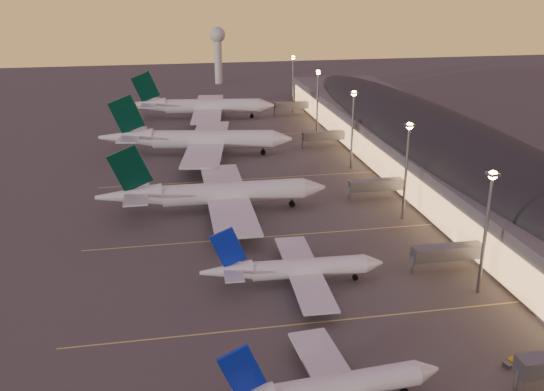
{
  "coord_description": "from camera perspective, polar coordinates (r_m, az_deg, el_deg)",
  "views": [
    {
      "loc": [
        -24.73,
        -98.88,
        60.44
      ],
      "look_at": [
        2.0,
        45.0,
        7.0
      ],
      "focal_mm": 40.0,
      "sensor_mm": 36.0,
      "label": 1
    }
  ],
  "objects": [
    {
      "name": "radar_tower",
      "position": [
        362.61,
        -5.12,
        13.88
      ],
      "size": [
        9.0,
        9.0,
        32.5
      ],
      "color": "silver",
      "rests_on": "ground"
    },
    {
      "name": "airliner_narrow_south",
      "position": [
        93.49,
        5.19,
        -17.66
      ],
      "size": [
        36.53,
        32.71,
        13.04
      ],
      "rotation": [
        0.0,
        0.0,
        0.08
      ],
      "color": "silver",
      "rests_on": "ground"
    },
    {
      "name": "airliner_narrow_north",
      "position": [
        125.41,
        2.03,
        -6.93
      ],
      "size": [
        38.26,
        34.12,
        13.69
      ],
      "rotation": [
        0.0,
        0.0,
        -0.03
      ],
      "color": "silver",
      "rests_on": "ground"
    },
    {
      "name": "lane_markings",
      "position": [
        153.46,
        -0.39,
        -3.13
      ],
      "size": [
        90.0,
        180.36,
        0.0
      ],
      "color": "#D8C659",
      "rests_on": "ground"
    },
    {
      "name": "airliner_wide_mid",
      "position": [
        216.52,
        -7.15,
        5.24
      ],
      "size": [
        68.23,
        62.91,
        21.88
      ],
      "rotation": [
        0.0,
        0.0,
        -0.17
      ],
      "color": "silver",
      "rests_on": "ground"
    },
    {
      "name": "ground",
      "position": [
        118.49,
        3.08,
        -10.64
      ],
      "size": [
        700.0,
        700.0,
        0.0
      ],
      "primitive_type": "plane",
      "color": "#484543"
    },
    {
      "name": "airliner_wide_far",
      "position": [
        273.43,
        -6.82,
        8.33
      ],
      "size": [
        66.75,
        61.29,
        21.36
      ],
      "rotation": [
        0.0,
        0.0,
        -0.13
      ],
      "color": "silver",
      "rests_on": "ground"
    },
    {
      "name": "airliner_wide_near",
      "position": [
        163.3,
        -5.46,
        0.15
      ],
      "size": [
        61.64,
        55.94,
        19.78
      ],
      "rotation": [
        0.0,
        0.0,
        -0.01
      ],
      "color": "silver",
      "rests_on": "ground"
    },
    {
      "name": "terminal_building",
      "position": [
        198.8,
        15.75,
        4.24
      ],
      "size": [
        56.35,
        255.0,
        17.46
      ],
      "color": "#545359",
      "rests_on": "ground"
    },
    {
      "name": "baggage_tug_b",
      "position": [
        110.76,
        21.89,
        -14.33
      ],
      "size": [
        4.17,
        2.68,
        1.16
      ],
      "rotation": [
        0.0,
        0.0,
        0.32
      ],
      "color": "#C17E09",
      "rests_on": "ground"
    },
    {
      "name": "light_masts",
      "position": [
        179.95,
        9.58,
        5.99
      ],
      "size": [
        2.2,
        217.2,
        25.9
      ],
      "color": "slate",
      "rests_on": "ground"
    }
  ]
}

